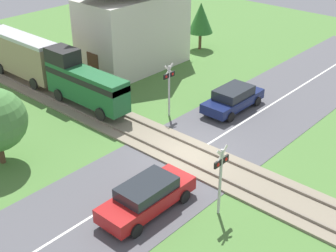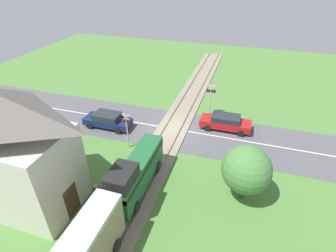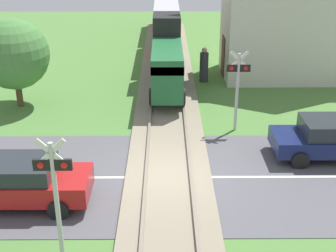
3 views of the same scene
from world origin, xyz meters
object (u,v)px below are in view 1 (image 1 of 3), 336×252
object	(u,v)px
crossing_signal_west_approach	(221,172)
station_building	(133,15)
pedestrian_by_station	(91,80)
car_near_crossing	(147,196)
train	(20,55)
crossing_signal_east_approach	(169,83)
car_far_side	(233,98)

from	to	relation	value
crossing_signal_west_approach	station_building	world-z (taller)	station_building
station_building	pedestrian_by_station	xyz separation A→B (m)	(-5.01, -1.01, -3.07)
car_near_crossing	crossing_signal_west_approach	world-z (taller)	crossing_signal_west_approach
train	crossing_signal_east_approach	distance (m)	11.36
crossing_signal_west_approach	pedestrian_by_station	size ratio (longest dim) A/B	1.81
crossing_signal_east_approach	pedestrian_by_station	size ratio (longest dim) A/B	1.81
car_far_side	crossing_signal_east_approach	world-z (taller)	crossing_signal_east_approach
car_near_crossing	crossing_signal_east_approach	xyz separation A→B (m)	(7.25, 5.22, 1.32)
station_building	pedestrian_by_station	distance (m)	5.96
car_far_side	car_near_crossing	bearing A→B (deg)	-164.54
train	station_building	size ratio (longest dim) A/B	2.32
car_far_side	crossing_signal_east_approach	xyz separation A→B (m)	(-3.17, 2.34, 1.32)
car_near_crossing	pedestrian_by_station	size ratio (longest dim) A/B	2.54
car_near_crossing	pedestrian_by_station	distance (m)	13.07
car_far_side	pedestrian_by_station	world-z (taller)	pedestrian_by_station
crossing_signal_west_approach	pedestrian_by_station	xyz separation A→B (m)	(4.60, 13.69, -1.25)
car_far_side	crossing_signal_east_approach	size ratio (longest dim) A/B	1.35
car_far_side	station_building	distance (m)	10.04
crossing_signal_west_approach	pedestrian_by_station	world-z (taller)	crossing_signal_west_approach
train	station_building	world-z (taller)	station_building
car_far_side	crossing_signal_east_approach	bearing A→B (deg)	143.51
crossing_signal_east_approach	station_building	bearing A→B (deg)	59.35
crossing_signal_east_approach	station_building	world-z (taller)	station_building
train	car_near_crossing	distance (m)	16.93
crossing_signal_west_approach	car_near_crossing	bearing A→B (deg)	128.67
crossing_signal_west_approach	pedestrian_by_station	distance (m)	14.50
station_building	crossing_signal_west_approach	bearing A→B (deg)	-123.15
train	car_far_side	bearing A→B (deg)	-66.38
car_far_side	pedestrian_by_station	size ratio (longest dim) A/B	2.45
train	station_building	xyz separation A→B (m)	(6.92, -3.90, 2.00)
train	car_near_crossing	xyz separation A→B (m)	(-4.56, -16.26, -1.13)
car_near_crossing	car_far_side	distance (m)	10.80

